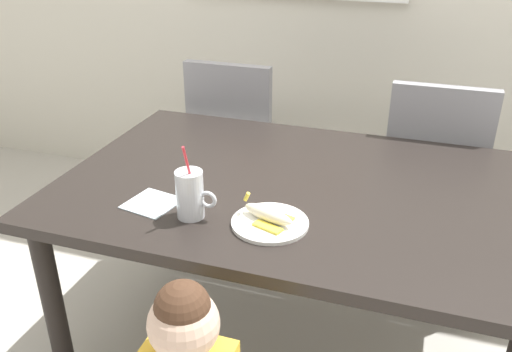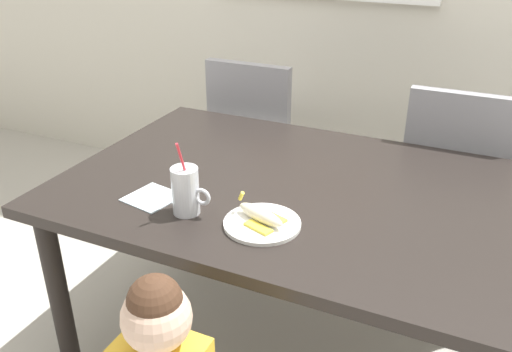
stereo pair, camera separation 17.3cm
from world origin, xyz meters
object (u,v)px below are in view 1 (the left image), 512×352
(dining_table, at_px, (292,204))
(milk_cup, at_px, (190,197))
(dining_chair_right, at_px, (433,170))
(paper_napkin, at_px, (152,203))
(snack_plate, at_px, (270,223))
(peeled_banana, at_px, (267,215))
(dining_chair_left, at_px, (237,140))

(dining_table, xyz_separation_m, milk_cup, (-0.23, -0.31, 0.15))
(dining_chair_right, height_order, milk_cup, milk_cup)
(milk_cup, xyz_separation_m, paper_napkin, (-0.15, 0.03, -0.06))
(snack_plate, xyz_separation_m, peeled_banana, (-0.01, 0.00, 0.03))
(dining_chair_right, bearing_deg, dining_chair_left, -3.03)
(milk_cup, height_order, snack_plate, milk_cup)
(dining_table, height_order, dining_chair_left, dining_chair_left)
(dining_chair_right, xyz_separation_m, snack_plate, (-0.46, -1.00, 0.21))
(dining_chair_left, relative_size, milk_cup, 3.87)
(snack_plate, bearing_deg, dining_chair_left, 115.13)
(dining_table, relative_size, snack_plate, 6.83)
(dining_table, height_order, snack_plate, snack_plate)
(dining_table, relative_size, dining_chair_left, 1.64)
(dining_chair_right, relative_size, peeled_banana, 5.49)
(dining_chair_left, relative_size, paper_napkin, 6.40)
(dining_table, bearing_deg, paper_napkin, -143.69)
(dining_table, xyz_separation_m, dining_chair_right, (0.47, 0.71, -0.12))
(dining_chair_right, height_order, paper_napkin, dining_chair_right)
(dining_table, relative_size, dining_chair_right, 1.64)
(dining_chair_left, distance_m, snack_plate, 1.18)
(dining_table, bearing_deg, milk_cup, -126.66)
(dining_table, distance_m, dining_chair_left, 0.91)
(dining_chair_left, height_order, snack_plate, dining_chair_left)
(snack_plate, distance_m, peeled_banana, 0.03)
(peeled_banana, bearing_deg, snack_plate, -18.50)
(dining_chair_left, height_order, peeled_banana, dining_chair_left)
(dining_chair_right, bearing_deg, snack_plate, 65.25)
(dining_chair_left, bearing_deg, dining_table, 122.47)
(dining_table, xyz_separation_m, peeled_banana, (-0.00, -0.28, 0.12))
(milk_cup, relative_size, snack_plate, 1.08)
(dining_chair_right, distance_m, snack_plate, 1.12)
(dining_chair_right, xyz_separation_m, peeled_banana, (-0.47, -1.00, 0.24))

